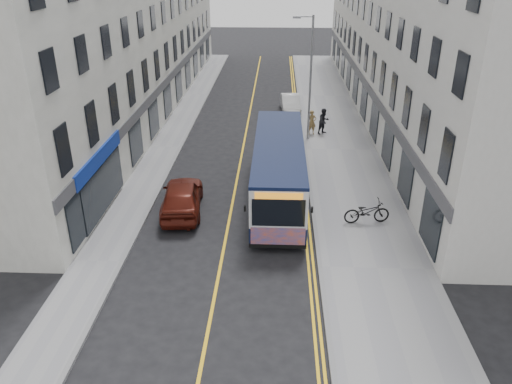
# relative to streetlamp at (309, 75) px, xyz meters

# --- Properties ---
(ground) EXTENTS (140.00, 140.00, 0.00)m
(ground) POSITION_rel_streetlamp_xyz_m (-4.17, -14.00, -4.38)
(ground) COLOR black
(ground) RESTS_ON ground
(pavement_east) EXTENTS (4.50, 64.00, 0.12)m
(pavement_east) POSITION_rel_streetlamp_xyz_m (2.08, -2.00, -4.32)
(pavement_east) COLOR gray
(pavement_east) RESTS_ON ground
(pavement_west) EXTENTS (2.00, 64.00, 0.12)m
(pavement_west) POSITION_rel_streetlamp_xyz_m (-9.17, -2.00, -4.32)
(pavement_west) COLOR gray
(pavement_west) RESTS_ON ground
(kerb_east) EXTENTS (0.18, 64.00, 0.13)m
(kerb_east) POSITION_rel_streetlamp_xyz_m (-0.17, -2.00, -4.32)
(kerb_east) COLOR slate
(kerb_east) RESTS_ON ground
(kerb_west) EXTENTS (0.18, 64.00, 0.13)m
(kerb_west) POSITION_rel_streetlamp_xyz_m (-8.17, -2.00, -4.32)
(kerb_west) COLOR slate
(kerb_west) RESTS_ON ground
(road_centre_line) EXTENTS (0.12, 64.00, 0.01)m
(road_centre_line) POSITION_rel_streetlamp_xyz_m (-4.17, -2.00, -4.38)
(road_centre_line) COLOR yellow
(road_centre_line) RESTS_ON ground
(road_dbl_yellow_inner) EXTENTS (0.10, 64.00, 0.01)m
(road_dbl_yellow_inner) POSITION_rel_streetlamp_xyz_m (-0.62, -2.00, -4.38)
(road_dbl_yellow_inner) COLOR yellow
(road_dbl_yellow_inner) RESTS_ON ground
(road_dbl_yellow_outer) EXTENTS (0.10, 64.00, 0.01)m
(road_dbl_yellow_outer) POSITION_rel_streetlamp_xyz_m (-0.42, -2.00, -4.38)
(road_dbl_yellow_outer) COLOR yellow
(road_dbl_yellow_outer) RESTS_ON ground
(terrace_east) EXTENTS (6.00, 46.00, 13.00)m
(terrace_east) POSITION_rel_streetlamp_xyz_m (7.33, 7.00, 2.12)
(terrace_east) COLOR silver
(terrace_east) RESTS_ON ground
(terrace_west) EXTENTS (6.00, 46.00, 13.00)m
(terrace_west) POSITION_rel_streetlamp_xyz_m (-13.17, 7.00, 2.12)
(terrace_west) COLOR silver
(terrace_west) RESTS_ON ground
(streetlamp) EXTENTS (1.32, 0.18, 8.00)m
(streetlamp) POSITION_rel_streetlamp_xyz_m (0.00, 0.00, 0.00)
(streetlamp) COLOR gray
(streetlamp) RESTS_ON ground
(city_bus) EXTENTS (2.47, 10.55, 3.07)m
(city_bus) POSITION_rel_streetlamp_xyz_m (-1.87, -8.95, -2.71)
(city_bus) COLOR black
(city_bus) RESTS_ON ground
(bicycle) EXTENTS (2.20, 1.03, 1.11)m
(bicycle) POSITION_rel_streetlamp_xyz_m (2.20, -11.52, -3.71)
(bicycle) COLOR black
(bicycle) RESTS_ON pavement_east
(pedestrian_near) EXTENTS (0.67, 0.51, 1.66)m
(pedestrian_near) POSITION_rel_streetlamp_xyz_m (0.38, 0.89, -3.43)
(pedestrian_near) COLOR olive
(pedestrian_near) RESTS_ON pavement_east
(pedestrian_far) EXTENTS (1.08, 1.04, 1.75)m
(pedestrian_far) POSITION_rel_streetlamp_xyz_m (1.20, 1.08, -3.39)
(pedestrian_far) COLOR black
(pedestrian_far) RESTS_ON pavement_east
(car_white) EXTENTS (1.63, 4.05, 1.31)m
(car_white) POSITION_rel_streetlamp_xyz_m (-0.97, 6.62, -3.73)
(car_white) COLOR silver
(car_white) RESTS_ON ground
(car_maroon) EXTENTS (2.30, 4.81, 1.59)m
(car_maroon) POSITION_rel_streetlamp_xyz_m (-6.51, -10.57, -3.59)
(car_maroon) COLOR #55170E
(car_maroon) RESTS_ON ground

